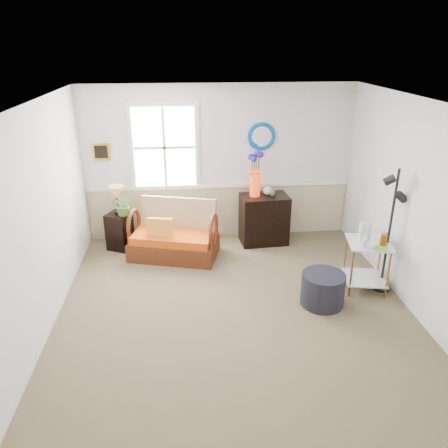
{
  "coord_description": "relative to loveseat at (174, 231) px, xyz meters",
  "views": [
    {
      "loc": [
        -0.58,
        -4.62,
        3.22
      ],
      "look_at": [
        -0.1,
        0.55,
        1.02
      ],
      "focal_mm": 35.0,
      "sensor_mm": 36.0,
      "label": 1
    }
  ],
  "objects": [
    {
      "name": "floor",
      "position": [
        0.79,
        -1.72,
        -0.44
      ],
      "size": [
        4.5,
        5.0,
        0.01
      ],
      "primitive_type": "cube",
      "color": "brown",
      "rests_on": "ground"
    },
    {
      "name": "ceiling",
      "position": [
        0.79,
        -1.72,
        2.16
      ],
      "size": [
        4.5,
        5.0,
        0.01
      ],
      "primitive_type": "cube",
      "color": "white",
      "rests_on": "walls"
    },
    {
      "name": "walls",
      "position": [
        0.79,
        -1.72,
        0.86
      ],
      "size": [
        4.51,
        5.01,
        2.6
      ],
      "color": "silver",
      "rests_on": "floor"
    },
    {
      "name": "wainscot",
      "position": [
        0.79,
        0.76,
        0.01
      ],
      "size": [
        4.46,
        0.02,
        0.9
      ],
      "primitive_type": "cube",
      "color": "tan",
      "rests_on": "walls"
    },
    {
      "name": "chair_rail",
      "position": [
        0.79,
        0.75,
        0.48
      ],
      "size": [
        4.46,
        0.04,
        0.06
      ],
      "primitive_type": "cube",
      "color": "white",
      "rests_on": "walls"
    },
    {
      "name": "window",
      "position": [
        -0.11,
        0.75,
        1.16
      ],
      "size": [
        1.14,
        0.06,
        1.44
      ],
      "primitive_type": null,
      "color": "white",
      "rests_on": "walls"
    },
    {
      "name": "picture",
      "position": [
        -1.13,
        0.76,
        1.11
      ],
      "size": [
        0.28,
        0.03,
        0.28
      ],
      "primitive_type": "cube",
      "color": "#B18C1C",
      "rests_on": "walls"
    },
    {
      "name": "mirror",
      "position": [
        1.49,
        0.76,
        1.31
      ],
      "size": [
        0.47,
        0.07,
        0.47
      ],
      "primitive_type": "torus",
      "rotation": [
        1.57,
        0.0,
        0.0
      ],
      "color": "#0362B6",
      "rests_on": "walls"
    },
    {
      "name": "loveseat",
      "position": [
        0.0,
        0.0,
        0.0
      ],
      "size": [
        1.5,
        1.09,
        0.88
      ],
      "primitive_type": null,
      "rotation": [
        0.0,
        0.0,
        -0.26
      ],
      "color": "#5B2815",
      "rests_on": "floor"
    },
    {
      "name": "throw_pillow",
      "position": [
        -0.21,
        -0.08,
        0.04
      ],
      "size": [
        0.4,
        0.18,
        0.39
      ],
      "primitive_type": null,
      "rotation": [
        0.0,
        0.0,
        -0.21
      ],
      "color": "#D26E09",
      "rests_on": "loveseat"
    },
    {
      "name": "lamp_stand",
      "position": [
        -0.9,
        0.37,
        -0.13
      ],
      "size": [
        0.46,
        0.46,
        0.61
      ],
      "primitive_type": null,
      "rotation": [
        0.0,
        0.0,
        -0.43
      ],
      "color": "black",
      "rests_on": "floor"
    },
    {
      "name": "table_lamp",
      "position": [
        -0.9,
        0.4,
        0.4
      ],
      "size": [
        0.36,
        0.36,
        0.46
      ],
      "primitive_type": null,
      "rotation": [
        0.0,
        0.0,
        -0.78
      ],
      "color": "#C47E39",
      "rests_on": "lamp_stand"
    },
    {
      "name": "potted_plant",
      "position": [
        -0.78,
        0.28,
        0.31
      ],
      "size": [
        0.43,
        0.45,
        0.27
      ],
      "primitive_type": "imported",
      "rotation": [
        0.0,
        0.0,
        -0.48
      ],
      "color": "#477A33",
      "rests_on": "lamp_stand"
    },
    {
      "name": "cabinet",
      "position": [
        1.51,
        0.39,
        -0.02
      ],
      "size": [
        0.82,
        0.56,
        0.84
      ],
      "primitive_type": null,
      "rotation": [
        0.0,
        0.0,
        0.08
      ],
      "color": "black",
      "rests_on": "floor"
    },
    {
      "name": "flower_vase",
      "position": [
        1.35,
        0.42,
        0.76
      ],
      "size": [
        0.27,
        0.27,
        0.74
      ],
      "primitive_type": null,
      "rotation": [
        0.0,
        0.0,
        0.3
      ],
      "color": "red",
      "rests_on": "cabinet"
    },
    {
      "name": "side_table",
      "position": [
        2.65,
        -1.24,
        -0.09
      ],
      "size": [
        0.65,
        0.65,
        0.71
      ],
      "primitive_type": null,
      "rotation": [
        0.0,
        0.0,
        -0.18
      ],
      "color": "#A17034",
      "rests_on": "floor"
    },
    {
      "name": "tabletop_items",
      "position": [
        2.68,
        -1.29,
        0.4
      ],
      "size": [
        0.46,
        0.46,
        0.26
      ],
      "primitive_type": null,
      "rotation": [
        0.0,
        0.0,
        -0.05
      ],
      "color": "silver",
      "rests_on": "side_table"
    },
    {
      "name": "floor_lamp",
      "position": [
        2.89,
        -1.27,
        0.43
      ],
      "size": [
        0.33,
        0.33,
        1.74
      ],
      "primitive_type": null,
      "rotation": [
        0.0,
        0.0,
        -0.42
      ],
      "color": "black",
      "rests_on": "floor"
    },
    {
      "name": "ottoman",
      "position": [
        1.95,
        -1.58,
        -0.22
      ],
      "size": [
        0.59,
        0.59,
        0.44
      ],
      "primitive_type": "cylinder",
      "rotation": [
        0.0,
        0.0,
        0.05
      ],
      "color": "black",
      "rests_on": "floor"
    }
  ]
}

